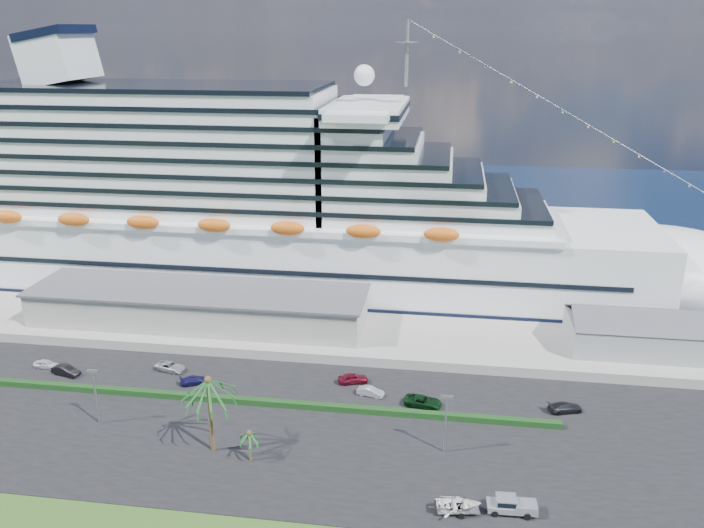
% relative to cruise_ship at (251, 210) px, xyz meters
% --- Properties ---
extents(ground, '(420.00, 420.00, 0.00)m').
position_rel_cruise_ship_xyz_m(ground, '(21.53, -64.00, -16.69)').
color(ground, '#30521B').
rests_on(ground, ground).
extents(asphalt_lot, '(140.00, 38.00, 0.12)m').
position_rel_cruise_ship_xyz_m(asphalt_lot, '(21.53, -53.00, -16.63)').
color(asphalt_lot, black).
rests_on(asphalt_lot, ground).
extents(wharf, '(240.00, 20.00, 1.80)m').
position_rel_cruise_ship_xyz_m(wharf, '(21.53, -24.00, -15.79)').
color(wharf, gray).
rests_on(wharf, ground).
extents(water, '(420.00, 160.00, 0.02)m').
position_rel_cruise_ship_xyz_m(water, '(21.53, 66.00, -16.68)').
color(water, black).
rests_on(water, ground).
extents(cruise_ship, '(191.00, 38.00, 54.00)m').
position_rel_cruise_ship_xyz_m(cruise_ship, '(0.00, 0.00, 0.00)').
color(cruise_ship, silver).
rests_on(cruise_ship, ground).
extents(terminal_building, '(61.00, 15.00, 6.30)m').
position_rel_cruise_ship_xyz_m(terminal_building, '(-3.47, -24.00, -11.68)').
color(terminal_building, gray).
rests_on(terminal_building, wharf).
extents(port_shed, '(24.00, 12.31, 7.37)m').
position_rel_cruise_ship_xyz_m(port_shed, '(73.53, -24.00, -12.30)').
color(port_shed, gray).
rests_on(port_shed, wharf).
extents(hedge, '(88.00, 1.10, 0.90)m').
position_rel_cruise_ship_xyz_m(hedge, '(13.53, -48.00, -16.12)').
color(hedge, black).
rests_on(hedge, asphalt_lot).
extents(lamp_post_left, '(1.60, 0.35, 8.27)m').
position_rel_cruise_ship_xyz_m(lamp_post_left, '(-6.47, -56.00, -11.35)').
color(lamp_post_left, gray).
rests_on(lamp_post_left, asphalt_lot).
extents(lamp_post_right, '(1.60, 0.35, 8.27)m').
position_rel_cruise_ship_xyz_m(lamp_post_right, '(41.53, -56.00, -11.35)').
color(lamp_post_right, gray).
rests_on(lamp_post_right, asphalt_lot).
extents(palm_tall, '(8.82, 8.82, 11.13)m').
position_rel_cruise_ship_xyz_m(palm_tall, '(11.53, -60.00, -7.49)').
color(palm_tall, '#47301E').
rests_on(palm_tall, ground).
extents(palm_short, '(3.53, 3.53, 4.56)m').
position_rel_cruise_ship_xyz_m(palm_short, '(17.03, -61.50, -13.03)').
color(palm_short, '#47301E').
rests_on(palm_short, ground).
extents(parked_car_0, '(4.10, 1.80, 1.37)m').
position_rel_cruise_ship_xyz_m(parked_car_0, '(-22.99, -41.85, -15.89)').
color(parked_car_0, silver).
rests_on(parked_car_0, asphalt_lot).
extents(parked_car_1, '(5.05, 2.84, 1.57)m').
position_rel_cruise_ship_xyz_m(parked_car_1, '(-18.54, -43.61, -15.79)').
color(parked_car_1, black).
rests_on(parked_car_1, asphalt_lot).
extents(parked_car_2, '(5.41, 3.36, 1.39)m').
position_rel_cruise_ship_xyz_m(parked_car_2, '(-2.72, -39.82, -15.88)').
color(parked_car_2, '#9A9EA2').
rests_on(parked_car_2, asphalt_lot).
extents(parked_car_3, '(4.76, 3.46, 1.28)m').
position_rel_cruise_ship_xyz_m(parked_car_3, '(2.76, -43.40, -15.93)').
color(parked_car_3, '#18164E').
rests_on(parked_car_3, asphalt_lot).
extents(parked_car_4, '(4.98, 3.16, 1.58)m').
position_rel_cruise_ship_xyz_m(parked_car_4, '(27.11, -39.54, -15.79)').
color(parked_car_4, '#5E0C1B').
rests_on(parked_car_4, asphalt_lot).
extents(parked_car_5, '(4.28, 2.23, 1.34)m').
position_rel_cruise_ship_xyz_m(parked_car_5, '(30.25, -43.05, -15.90)').
color(parked_car_5, '#A2A5A9').
rests_on(parked_car_5, asphalt_lot).
extents(parked_car_6, '(5.87, 3.45, 1.53)m').
position_rel_cruise_ship_xyz_m(parked_car_6, '(38.22, -44.91, -15.81)').
color(parked_car_6, black).
rests_on(parked_car_6, asphalt_lot).
extents(parked_car_7, '(5.31, 3.36, 1.43)m').
position_rel_cruise_ship_xyz_m(parked_car_7, '(58.56, -43.53, -15.86)').
color(parked_car_7, black).
rests_on(parked_car_7, asphalt_lot).
extents(pickup_truck, '(5.72, 2.29, 2.00)m').
position_rel_cruise_ship_xyz_m(pickup_truck, '(49.26, -66.88, -15.48)').
color(pickup_truck, black).
rests_on(pickup_truck, asphalt_lot).
extents(boat_trailer, '(6.21, 4.53, 1.73)m').
position_rel_cruise_ship_xyz_m(boat_trailer, '(43.28, -67.84, -15.43)').
color(boat_trailer, gray).
rests_on(boat_trailer, asphalt_lot).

